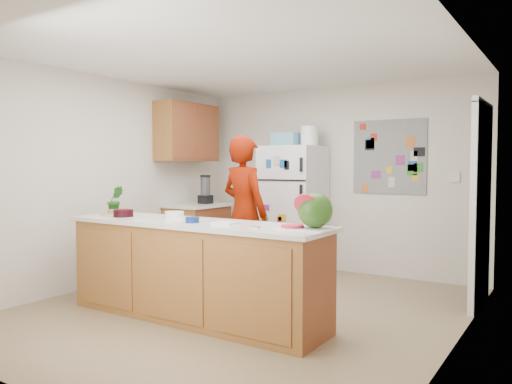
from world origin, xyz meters
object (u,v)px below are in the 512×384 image
Objects in this scene: watermelon at (315,210)px; cherry_bowl at (123,213)px; refrigerator at (293,209)px; person at (244,213)px.

watermelon is 2.09m from cherry_bowl.
person is (0.01, -1.20, 0.04)m from refrigerator.
refrigerator is 2.52m from cherry_bowl.
refrigerator is at bearing -77.62° from person.
watermelon is at bearing -57.63° from refrigerator.
cherry_bowl is at bearing 74.79° from person.
person reaches higher than watermelon.
person is at bearing -89.29° from refrigerator.
watermelon is (1.46, -2.30, 0.22)m from refrigerator.
watermelon is (1.45, -1.11, 0.19)m from person.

